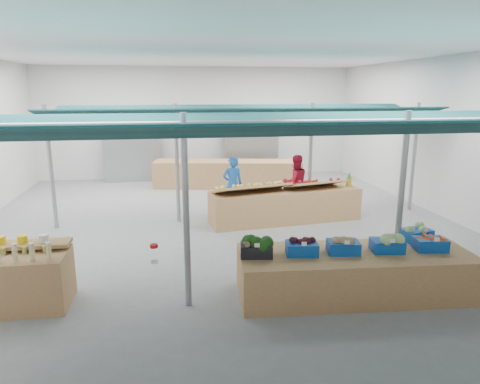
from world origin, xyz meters
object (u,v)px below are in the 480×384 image
Objects in this scene: bottle_shelf at (4,279)px; vendor_left at (233,185)px; veg_counter at (354,273)px; fruit_counter at (285,205)px; vendor_right at (295,182)px.

bottle_shelf is 6.42m from vendor_left.
vendor_left is at bearing 107.50° from veg_counter.
fruit_counter is at bearing 94.67° from veg_counter.
vendor_right reaches higher than bottle_shelf.
bottle_shelf is 1.25× the size of vendor_left.
veg_counter is 4.17m from fruit_counter.
fruit_counter is at bearing 55.17° from vendor_right.
bottle_shelf is at bearing 31.56° from vendor_right.
vendor_left reaches higher than veg_counter.
veg_counter is 0.97× the size of fruit_counter.
bottle_shelf is 0.52× the size of veg_counter.
vendor_right is at bearing 39.12° from bottle_shelf.
fruit_counter is (0.00, 4.17, 0.05)m from veg_counter.
fruit_counter is at bearing 131.27° from vendor_left.
vendor_left is (4.32, 4.74, 0.31)m from bottle_shelf.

